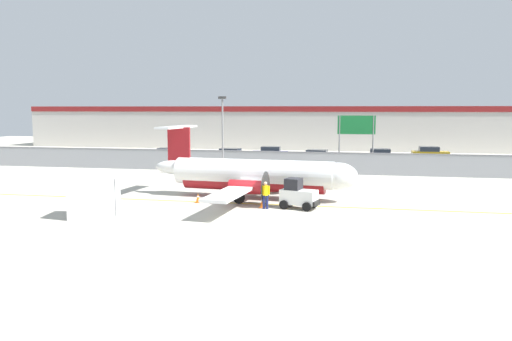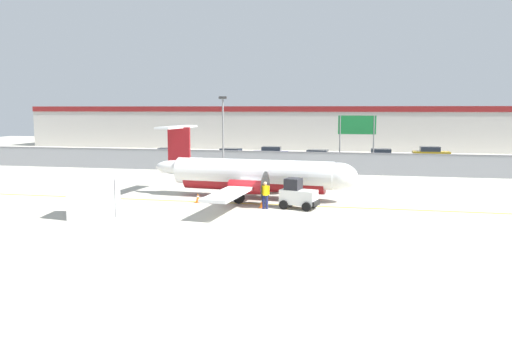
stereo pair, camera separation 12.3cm
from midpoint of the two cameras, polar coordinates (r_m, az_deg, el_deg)
ground_plane at (r=32.57m, az=-0.82°, el=-3.81°), size 140.00×140.00×0.01m
perimeter_fence at (r=48.01m, az=3.20°, el=1.05°), size 98.00×0.10×2.10m
parking_lot_strip at (r=59.46m, az=4.77°, el=1.18°), size 98.00×17.00×0.12m
background_building at (r=77.60m, az=6.37°, el=4.91°), size 91.00×8.10×6.50m
commuter_airplane at (r=34.33m, az=-0.01°, el=-0.54°), size 14.60×16.08×4.92m
baggage_tug at (r=30.99m, az=4.71°, el=-2.80°), size 2.53×1.86×1.88m
ground_crew_worker at (r=30.78m, az=0.97°, el=-2.66°), size 0.54×0.35×1.70m
cargo_container at (r=29.82m, az=-18.12°, el=-3.05°), size 2.68×2.34×2.20m
traffic_cone_near_left at (r=34.83m, az=6.15°, el=-2.62°), size 0.36×0.36×0.64m
traffic_cone_near_right at (r=33.11m, az=-6.74°, el=-3.14°), size 0.36×0.36×0.64m
traffic_cone_far_left at (r=31.29m, az=0.61°, el=-3.69°), size 0.36×0.36×0.64m
parked_car_0 at (r=57.87m, az=-10.17°, el=1.76°), size 4.35×2.34×1.58m
parked_car_1 at (r=56.48m, az=-3.13°, el=1.73°), size 4.35×2.33×1.58m
parked_car_2 at (r=59.13m, az=1.52°, el=1.98°), size 4.28×2.17×1.58m
parked_car_3 at (r=54.81m, az=6.78°, el=1.53°), size 4.32×2.26×1.58m
parked_car_4 at (r=57.52m, az=14.05°, el=1.62°), size 4.21×2.03×1.58m
parked_car_5 at (r=62.51m, az=19.20°, el=1.86°), size 4.21×2.02×1.58m
apron_light_pole at (r=45.88m, az=-3.92°, el=4.75°), size 0.70×0.30×7.27m
highway_sign at (r=49.21m, az=11.33°, el=4.60°), size 3.60×0.14×5.50m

